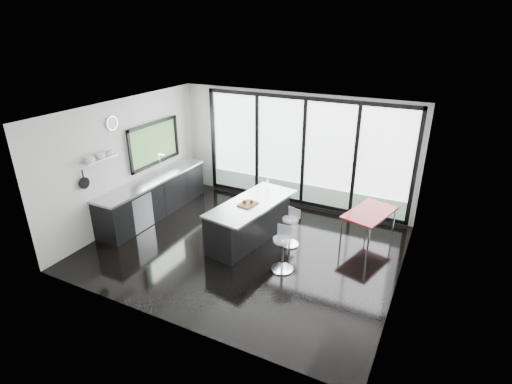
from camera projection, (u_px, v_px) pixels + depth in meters
The scene contains 11 objects.
floor at pixel (245, 247), 8.26m from camera, with size 6.00×5.00×0.00m, color black.
ceiling at pixel (244, 113), 7.15m from camera, with size 6.00×5.00×0.00m, color white.
wall_back at pixel (302, 157), 9.67m from camera, with size 6.00×0.09×2.80m.
wall_front at pixel (161, 244), 5.66m from camera, with size 6.00×0.00×2.80m, color beige.
wall_left at pixel (135, 152), 9.09m from camera, with size 0.26×5.00×2.80m.
wall_right at pixel (407, 216), 6.47m from camera, with size 0.00×5.00×2.80m, color beige.
counter_cabinets at pixel (154, 196), 9.51m from camera, with size 0.69×3.24×1.36m.
island at pixel (249, 220), 8.41m from camera, with size 1.22×2.27×1.15m.
bar_stool_near at pixel (282, 254), 7.39m from camera, with size 0.42×0.42×0.67m, color silver.
bar_stool_far at pixel (290, 232), 8.23m from camera, with size 0.39×0.39×0.62m, color silver.
red_table at pixel (368, 226), 8.41m from camera, with size 0.71×1.24×0.67m, color maroon.
Camera 1 is at (3.41, -6.27, 4.32)m, focal length 28.00 mm.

